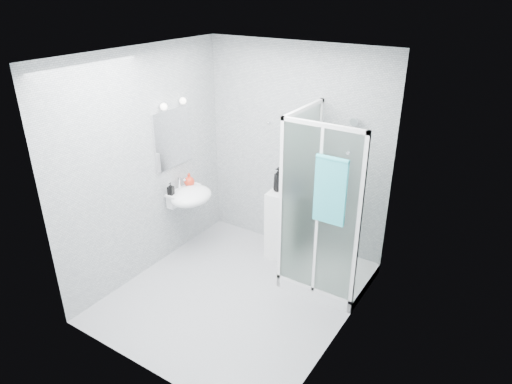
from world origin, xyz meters
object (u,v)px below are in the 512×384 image
Objects in this scene: shampoo_bottle_a at (278,179)px; shampoo_bottle_b at (291,184)px; wall_basin at (189,196)px; soap_dispenser_orange at (189,180)px; soap_dispenser_black at (171,189)px; shower_enclosure at (322,248)px; hand_towel at (330,189)px; storage_cabinet at (284,224)px.

shampoo_bottle_b is (0.18, -0.01, -0.02)m from shampoo_bottle_a.
wall_basin is 0.22m from soap_dispenser_orange.
shampoo_bottle_a is at bearing 178.13° from shampoo_bottle_b.
soap_dispenser_black is (-1.22, -0.75, -0.07)m from shampoo_bottle_b.
shower_enclosure is at bearing 10.81° from wall_basin.
wall_basin is at bearing -169.19° from shower_enclosure.
hand_towel reaches higher than shampoo_bottle_b.
shower_enclosure is at bearing 118.32° from hand_towel.
shampoo_bottle_a is at bearing 145.55° from hand_towel.
shampoo_bottle_a is at bearing 161.11° from shower_enclosure.
shampoo_bottle_a reaches higher than shampoo_bottle_b.
shampoo_bottle_a is (-0.95, 0.65, -0.36)m from hand_towel.
hand_towel reaches higher than wall_basin.
soap_dispenser_black is at bearing -94.24° from soap_dispenser_orange.
shower_enclosure is 7.60× the size of shampoo_bottle_b.
soap_dispenser_orange reaches higher than wall_basin.
shampoo_bottle_a is at bearing 31.68° from wall_basin.
shampoo_bottle_b is (1.10, 0.56, 0.21)m from wall_basin.
hand_towel is at bearing -6.01° from soap_dispenser_orange.
wall_basin is 2.13× the size of shampoo_bottle_b.
shower_enclosure is 0.83m from shampoo_bottle_b.
wall_basin is at bearing 58.20° from soap_dispenser_black.
shower_enclosure is 1.04m from hand_towel.
hand_towel reaches higher than soap_dispenser_black.
shampoo_bottle_b reaches higher than soap_dispenser_black.
wall_basin is 0.26m from soap_dispenser_black.
storage_cabinet is 5.20× the size of soap_dispenser_orange.
shower_enclosure reaches higher than soap_dispenser_orange.
shower_enclosure reaches higher than wall_basin.
shampoo_bottle_b is (0.09, -0.01, 0.57)m from storage_cabinet.
shampoo_bottle_b is 1.43m from soap_dispenser_black.
hand_towel is (0.86, -0.66, 0.95)m from storage_cabinet.
shower_enclosure is 1.91m from soap_dispenser_black.
wall_basin is 1.21m from storage_cabinet.
storage_cabinet is 1.44m from hand_towel.
shampoo_bottle_a is (0.92, 0.57, 0.23)m from wall_basin.
shampoo_bottle_b reaches higher than wall_basin.
wall_basin is at bearing -148.32° from shampoo_bottle_a.
hand_towel is 4.10× the size of soap_dispenser_orange.
soap_dispenser_orange is at bearing -156.28° from shampoo_bottle_a.
soap_dispenser_orange is at bearing 127.84° from wall_basin.
soap_dispenser_orange is at bearing 173.99° from hand_towel.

